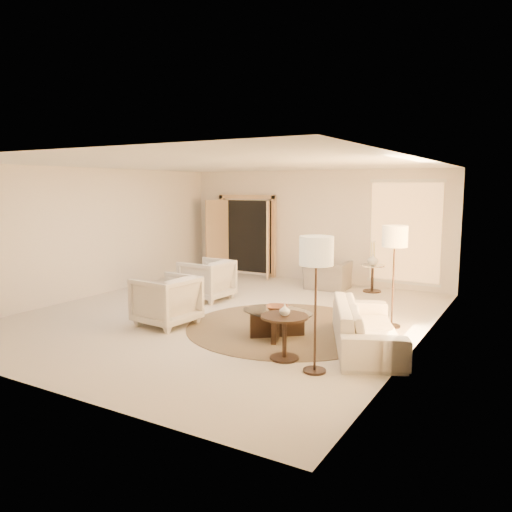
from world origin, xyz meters
The scene contains 18 objects.
room centered at (0.00, 0.00, 1.40)m, with size 7.04×8.04×2.83m.
windows_right centered at (3.45, 0.10, 1.35)m, with size 0.10×6.40×2.40m, color #F7B563, non-canonical shape.
window_back_corner centered at (2.30, 3.95, 1.35)m, with size 1.70×0.10×2.40m, color #F7B563, non-canonical shape.
curtains_right centered at (3.40, 1.00, 1.30)m, with size 0.06×5.20×2.60m, color #CDB38A, non-canonical shape.
french_doors centered at (-1.90, 3.82, 1.07)m, with size 1.95×0.66×2.16m.
area_rug centered at (1.35, -0.20, 0.01)m, with size 3.43×3.43×0.01m, color #3A2D1F.
sofa centered at (2.86, -0.54, 0.33)m, with size 2.29×0.90×0.67m, color beige.
armchair_left centered at (-1.08, 0.87, 0.47)m, with size 0.92×0.86×0.95m, color beige.
armchair_right centered at (-0.54, -1.09, 0.48)m, with size 0.93×0.87×0.95m, color beige.
accent_chair centered at (0.71, 3.20, 0.44)m, with size 1.00×0.65×0.87m, color gray.
coffee_table centered at (1.47, -0.77, 0.27)m, with size 1.44×1.44×0.43m.
end_table centered at (2.03, -1.62, 0.43)m, with size 0.66×0.66×0.63m.
side_table centered at (1.74, 3.40, 0.38)m, with size 0.54×0.54×0.63m.
floor_lamp_near centered at (2.90, 0.75, 1.49)m, with size 0.42×0.42×1.75m.
floor_lamp_far centered at (2.59, -1.86, 1.51)m, with size 0.43×0.43×1.78m.
bowl centered at (1.47, -0.77, 0.48)m, with size 0.36×0.36×0.09m, color brown.
end_vase centered at (2.03, -1.62, 0.70)m, with size 0.15×0.15×0.16m, color white.
side_vase centered at (1.74, 3.40, 0.75)m, with size 0.25×0.25×0.26m, color white.
Camera 1 is at (5.06, -7.64, 2.41)m, focal length 35.00 mm.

